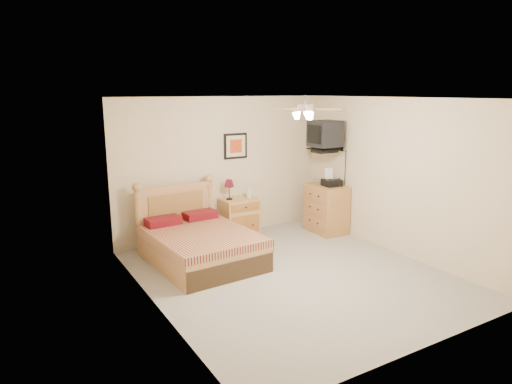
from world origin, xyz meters
The scene contains 17 objects.
floor centered at (0.00, 0.00, 0.00)m, with size 4.50×4.50×0.00m, color gray.
ceiling centered at (0.00, 0.00, 2.50)m, with size 4.00×4.50×0.04m, color white.
wall_back centered at (0.00, 2.25, 1.25)m, with size 4.00×0.04×2.50m, color beige.
wall_front centered at (0.00, -2.25, 1.25)m, with size 4.00×0.04×2.50m, color beige.
wall_left centered at (-2.00, 0.00, 1.25)m, with size 0.04×4.50×2.50m, color beige.
wall_right centered at (2.00, 0.00, 1.25)m, with size 0.04×4.50×2.50m, color beige.
bed centered at (-0.93, 1.12, 0.59)m, with size 1.40×1.83×1.19m, color #A36F47, non-canonical shape.
nightstand centered at (0.21, 2.00, 0.35)m, with size 0.64×0.48×0.70m, color tan.
table_lamp centered at (0.03, 2.04, 0.88)m, with size 0.20×0.20×0.36m, color maroon, non-canonical shape.
lotion_bottle centered at (0.39, 1.95, 0.82)m, with size 0.09×0.09×0.24m, color silver.
framed_picture centered at (0.27, 2.23, 1.62)m, with size 0.46×0.04×0.46m, color black.
dresser centered at (1.73, 1.39, 0.45)m, with size 0.53×0.76×0.89m, color #A56231.
fax_machine centered at (1.76, 1.30, 1.05)m, with size 0.30×0.32×0.32m, color black, non-canonical shape.
magazine_lower centered at (1.68, 1.69, 0.90)m, with size 0.18×0.24×0.02m, color #B1A58E.
magazine_upper centered at (1.70, 1.68, 0.93)m, with size 0.22×0.30×0.02m, color tan.
wall_tv centered at (1.75, 1.34, 1.81)m, with size 0.56×0.46×0.58m, color black, non-canonical shape.
ceiling_fan centered at (0.00, -0.20, 2.36)m, with size 1.14×1.14×0.28m, color silver, non-canonical shape.
Camera 1 is at (-3.59, -5.02, 2.60)m, focal length 32.00 mm.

